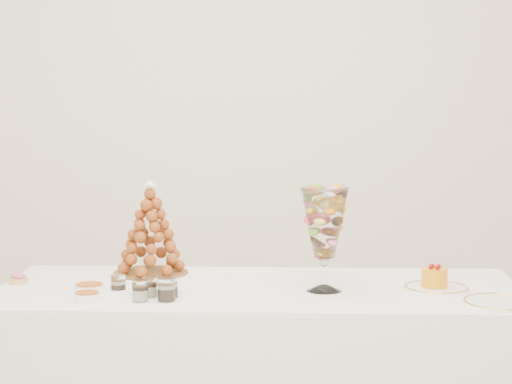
{
  "coord_description": "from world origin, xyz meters",
  "views": [
    {
      "loc": [
        -0.01,
        -2.73,
        1.31
      ],
      "look_at": [
        0.07,
        0.22,
        1.0
      ],
      "focal_mm": 60.0,
      "sensor_mm": 36.0,
      "label": 1
    }
  ],
  "objects": [
    {
      "name": "buffet_table",
      "position": [
        0.08,
        0.13,
        0.34
      ],
      "size": [
        1.84,
        0.84,
        0.68
      ],
      "rotation": [
        0.0,
        0.0,
        -0.07
      ],
      "color": "white",
      "rests_on": "ground"
    },
    {
      "name": "verrine_b",
      "position": [
        -0.28,
        -0.01,
        0.71
      ],
      "size": [
        0.06,
        0.06,
        0.06
      ],
      "primitive_type": "cylinder",
      "rotation": [
        0.0,
        0.0,
        -0.34
      ],
      "color": "white",
      "rests_on": "buffet_table"
    },
    {
      "name": "ramekin_back",
      "position": [
        -0.49,
        0.04,
        0.7
      ],
      "size": [
        0.1,
        0.1,
        0.03
      ],
      "primitive_type": "cylinder",
      "color": "white",
      "rests_on": "buffet_table"
    },
    {
      "name": "pink_tart",
      "position": [
        -0.76,
        0.22,
        0.7
      ],
      "size": [
        0.06,
        0.06,
        0.04
      ],
      "color": "tan",
      "rests_on": "buffet_table"
    },
    {
      "name": "croquembouche",
      "position": [
        -0.31,
        0.29,
        0.86
      ],
      "size": [
        0.27,
        0.27,
        0.33
      ],
      "rotation": [
        0.0,
        0.0,
        0.12
      ],
      "color": "brown",
      "rests_on": "lace_tray"
    },
    {
      "name": "spare_plate",
      "position": [
        0.82,
        -0.14,
        0.69
      ],
      "size": [
        0.24,
        0.24,
        0.01
      ],
      "primitive_type": "cylinder",
      "color": "white",
      "rests_on": "buffet_table"
    },
    {
      "name": "mousse_cake",
      "position": [
        0.66,
        0.08,
        0.72
      ],
      "size": [
        0.09,
        0.09,
        0.08
      ],
      "color": "orange",
      "rests_on": "cake_plate"
    },
    {
      "name": "ramekin_front",
      "position": [
        -0.48,
        -0.06,
        0.69
      ],
      "size": [
        0.08,
        0.08,
        0.03
      ],
      "primitive_type": "cylinder",
      "color": "white",
      "rests_on": "buffet_table"
    },
    {
      "name": "verrine_d",
      "position": [
        -0.31,
        -0.06,
        0.72
      ],
      "size": [
        0.06,
        0.06,
        0.07
      ],
      "primitive_type": "cylinder",
      "rotation": [
        0.0,
        0.0,
        0.24
      ],
      "color": "white",
      "rests_on": "buffet_table"
    },
    {
      "name": "cake_plate",
      "position": [
        0.67,
        0.07,
        0.69
      ],
      "size": [
        0.22,
        0.22,
        0.01
      ],
      "primitive_type": "cylinder",
      "color": "white",
      "rests_on": "buffet_table"
    },
    {
      "name": "verrine_a",
      "position": [
        -0.39,
        0.03,
        0.71
      ],
      "size": [
        0.06,
        0.06,
        0.07
      ],
      "primitive_type": "cylinder",
      "rotation": [
        0.0,
        0.0,
        0.25
      ],
      "color": "white",
      "rests_on": "buffet_table"
    },
    {
      "name": "verrine_c",
      "position": [
        -0.22,
        -0.02,
        0.71
      ],
      "size": [
        0.06,
        0.06,
        0.07
      ],
      "primitive_type": "cylinder",
      "rotation": [
        0.0,
        0.0,
        0.2
      ],
      "color": "white",
      "rests_on": "buffet_table"
    },
    {
      "name": "lace_tray",
      "position": [
        -0.3,
        0.2,
        0.69
      ],
      "size": [
        0.54,
        0.4,
        0.02
      ],
      "primitive_type": "cube",
      "rotation": [
        0.0,
        0.0,
        -0.0
      ],
      "color": "white",
      "rests_on": "buffet_table"
    },
    {
      "name": "verrine_e",
      "position": [
        -0.23,
        -0.06,
        0.72
      ],
      "size": [
        0.06,
        0.06,
        0.07
      ],
      "primitive_type": "cylinder",
      "rotation": [
        0.0,
        0.0,
        0.01
      ],
      "color": "white",
      "rests_on": "buffet_table"
    },
    {
      "name": "macaron_vase",
      "position": [
        0.29,
        0.07,
        0.91
      ],
      "size": [
        0.16,
        0.16,
        0.35
      ],
      "color": "white",
      "rests_on": "buffet_table"
    }
  ]
}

